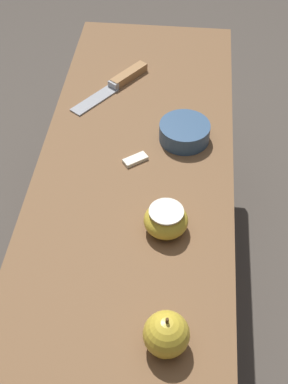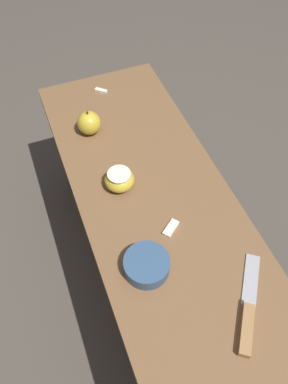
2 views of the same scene
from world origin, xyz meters
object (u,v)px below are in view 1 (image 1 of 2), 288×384
at_px(knife, 120,81).
at_px(apple_cut, 166,220).
at_px(apple_whole, 166,334).
at_px(wooden_bench, 133,215).
at_px(bowl, 184,132).

relative_size(knife, apple_cut, 2.59).
height_order(knife, apple_whole, apple_whole).
bearing_deg(knife, wooden_bench, 47.34).
relative_size(wooden_bench, knife, 5.78).
distance_m(apple_whole, apple_cut, 0.23).
xyz_separation_m(wooden_bench, knife, (-0.32, -0.06, 0.11)).
distance_m(knife, bowl, 0.24).
xyz_separation_m(knife, apple_whole, (0.66, 0.16, 0.03)).
height_order(wooden_bench, bowl, bowl).
xyz_separation_m(apple_cut, bowl, (-0.25, 0.02, -0.01)).
distance_m(knife, apple_whole, 0.68).
bearing_deg(apple_whole, wooden_bench, -165.10).
bearing_deg(wooden_bench, bowl, 144.77).
xyz_separation_m(knife, bowl, (0.18, 0.16, 0.01)).
bearing_deg(apple_whole, apple_cut, -175.77).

